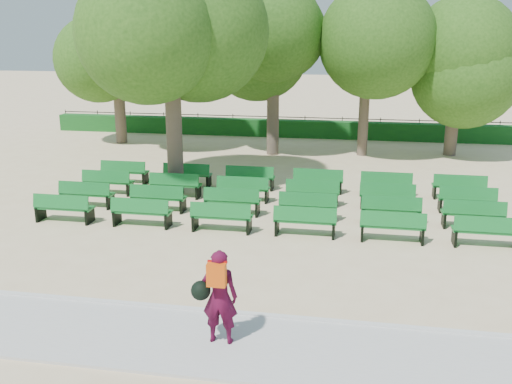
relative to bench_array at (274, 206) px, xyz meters
The scene contains 9 objects.
ground 1.62m from the bench_array, 144.27° to the right, with size 120.00×120.00×0.00m, color beige.
paving 8.44m from the bench_array, 98.92° to the right, with size 30.00×2.20×0.06m, color beige.
curb 7.31m from the bench_array, 100.32° to the right, with size 30.00×0.12×0.10m, color silver.
hedge 13.13m from the bench_array, 95.73° to the left, with size 26.00×0.70×0.90m, color #16571C.
fence 13.52m from the bench_array, 95.56° to the left, with size 26.00×0.10×1.02m, color black, non-canonical shape.
tree_line 9.15m from the bench_array, 98.22° to the left, with size 21.80×6.80×7.04m, color #315E19, non-canonical shape.
bench_array is the anchor object (origin of this frame).
tree_among 6.36m from the bench_array, 161.08° to the left, with size 5.41×5.41×7.59m.
person 8.34m from the bench_array, 88.53° to the right, with size 0.83×0.50×1.77m.
Camera 1 is at (3.82, -16.33, 5.50)m, focal length 40.00 mm.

